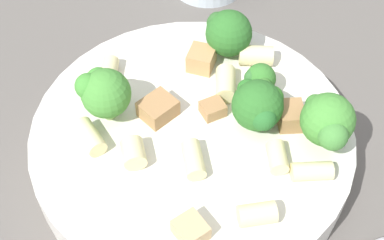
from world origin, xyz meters
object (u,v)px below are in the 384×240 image
(rigatoni_0, at_px, (257,214))
(rigatoni_8, at_px, (134,153))
(chicken_chunk_4, at_px, (291,116))
(pasta_bowl, at_px, (192,141))
(rigatoni_6, at_px, (226,84))
(broccoli_floret_1, at_px, (259,80))
(rigatoni_4, at_px, (109,73))
(broccoli_floret_0, at_px, (259,105))
(chicken_chunk_0, at_px, (201,59))
(broccoli_floret_3, at_px, (102,91))
(rigatoni_1, at_px, (193,160))
(rigatoni_7, at_px, (312,170))
(rigatoni_2, at_px, (256,55))
(chicken_chunk_2, at_px, (213,109))
(broccoli_floret_4, at_px, (328,121))
(rigatoni_5, at_px, (276,160))
(broccoli_floret_2, at_px, (227,32))
(chicken_chunk_3, at_px, (191,230))
(chicken_chunk_1, at_px, (156,112))
(rigatoni_3, at_px, (90,137))

(rigatoni_0, height_order, rigatoni_8, rigatoni_8)
(chicken_chunk_4, bearing_deg, pasta_bowl, 31.84)
(rigatoni_0, distance_m, rigatoni_6, 0.12)
(broccoli_floret_1, bearing_deg, rigatoni_4, 18.36)
(broccoli_floret_0, distance_m, chicken_chunk_0, 0.07)
(broccoli_floret_3, bearing_deg, broccoli_floret_0, -157.27)
(rigatoni_1, bearing_deg, rigatoni_0, 160.80)
(rigatoni_7, bearing_deg, rigatoni_1, 21.23)
(rigatoni_2, bearing_deg, chicken_chunk_2, 83.63)
(broccoli_floret_1, distance_m, chicken_chunk_2, 0.04)
(broccoli_floret_4, relative_size, chicken_chunk_2, 2.57)
(chicken_chunk_4, bearing_deg, rigatoni_8, 44.01)
(rigatoni_5, distance_m, rigatoni_6, 0.08)
(pasta_bowl, xyz_separation_m, chicken_chunk_0, (0.02, -0.06, 0.02))
(rigatoni_0, bearing_deg, broccoli_floret_3, -12.54)
(broccoli_floret_2, relative_size, chicken_chunk_0, 1.91)
(rigatoni_5, relative_size, chicken_chunk_3, 1.13)
(broccoli_floret_2, bearing_deg, rigatoni_0, 122.13)
(chicken_chunk_0, xyz_separation_m, chicken_chunk_4, (-0.09, 0.02, -0.00))
(rigatoni_5, relative_size, chicken_chunk_4, 1.03)
(rigatoni_7, distance_m, chicken_chunk_4, 0.05)
(rigatoni_7, bearing_deg, chicken_chunk_0, -27.57)
(broccoli_floret_1, xyz_separation_m, chicken_chunk_2, (0.02, 0.03, -0.01))
(broccoli_floret_4, xyz_separation_m, rigatoni_1, (0.07, 0.06, -0.02))
(rigatoni_6, xyz_separation_m, rigatoni_7, (-0.09, 0.05, -0.00))
(rigatoni_4, xyz_separation_m, chicken_chunk_0, (-0.06, -0.05, 0.00))
(rigatoni_1, relative_size, rigatoni_8, 1.40)
(chicken_chunk_1, height_order, chicken_chunk_2, chicken_chunk_1)
(rigatoni_5, distance_m, rigatoni_8, 0.10)
(rigatoni_0, height_order, chicken_chunk_4, chicken_chunk_4)
(rigatoni_3, height_order, rigatoni_7, same)
(chicken_chunk_3, bearing_deg, chicken_chunk_4, -101.23)
(broccoli_floret_2, bearing_deg, rigatoni_6, 114.31)
(broccoli_floret_2, bearing_deg, rigatoni_3, 70.61)
(broccoli_floret_2, height_order, broccoli_floret_4, broccoli_floret_4)
(broccoli_floret_3, xyz_separation_m, chicken_chunk_2, (-0.07, -0.04, -0.02))
(rigatoni_1, bearing_deg, rigatoni_7, -158.77)
(pasta_bowl, xyz_separation_m, rigatoni_5, (-0.07, 0.00, 0.02))
(rigatoni_5, bearing_deg, chicken_chunk_1, 0.28)
(broccoli_floret_2, xyz_separation_m, rigatoni_4, (0.07, 0.07, -0.01))
(broccoli_floret_0, height_order, rigatoni_4, broccoli_floret_0)
(broccoli_floret_3, bearing_deg, rigatoni_6, -137.05)
(broccoli_floret_1, distance_m, rigatoni_8, 0.11)
(chicken_chunk_0, height_order, chicken_chunk_4, same)
(rigatoni_0, distance_m, rigatoni_7, 0.05)
(rigatoni_1, xyz_separation_m, rigatoni_8, (0.04, 0.02, 0.00))
(broccoli_floret_0, height_order, broccoli_floret_1, broccoli_floret_0)
(rigatoni_0, relative_size, chicken_chunk_4, 1.13)
(broccoli_floret_0, xyz_separation_m, rigatoni_4, (0.12, 0.01, -0.02))
(rigatoni_6, bearing_deg, rigatoni_3, 54.74)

